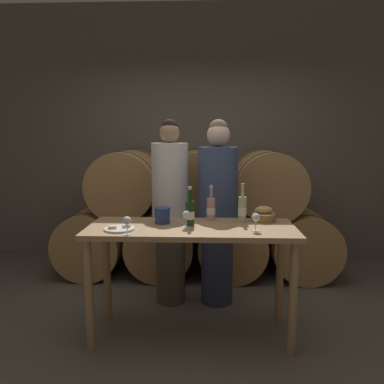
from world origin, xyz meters
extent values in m
plane|color=#564F44|center=(0.00, 0.00, 0.00)|extent=(10.00, 10.00, 0.00)
cube|color=#60594F|center=(0.00, 2.06, 1.60)|extent=(10.00, 0.12, 3.20)
cylinder|color=#A87A47|center=(-1.20, 1.45, 0.37)|extent=(0.75, 0.97, 0.75)
cylinder|color=#2D2D33|center=(-1.20, 1.14, 0.37)|extent=(0.76, 0.02, 0.76)
cylinder|color=#2D2D33|center=(-1.20, 1.76, 0.37)|extent=(0.76, 0.02, 0.76)
cylinder|color=#A87A47|center=(-0.40, 1.45, 0.37)|extent=(0.75, 0.97, 0.75)
cylinder|color=#2D2D33|center=(-0.40, 1.14, 0.37)|extent=(0.76, 0.02, 0.76)
cylinder|color=#2D2D33|center=(-0.40, 1.76, 0.37)|extent=(0.76, 0.02, 0.76)
cylinder|color=#A87A47|center=(0.40, 1.45, 0.37)|extent=(0.75, 0.97, 0.75)
cylinder|color=#2D2D33|center=(0.40, 1.14, 0.37)|extent=(0.76, 0.02, 0.76)
cylinder|color=#2D2D33|center=(0.40, 1.76, 0.37)|extent=(0.76, 0.02, 0.76)
cylinder|color=#A87A47|center=(1.20, 1.45, 0.37)|extent=(0.75, 0.97, 0.75)
cylinder|color=#2D2D33|center=(1.20, 1.14, 0.37)|extent=(0.76, 0.02, 0.76)
cylinder|color=#2D2D33|center=(1.20, 1.76, 0.37)|extent=(0.76, 0.02, 0.76)
cylinder|color=#A87A47|center=(-0.80, 1.45, 1.04)|extent=(0.75, 0.97, 0.75)
cylinder|color=#2D2D33|center=(-0.80, 1.14, 1.04)|extent=(0.76, 0.02, 0.76)
cylinder|color=#2D2D33|center=(-0.80, 1.76, 1.04)|extent=(0.76, 0.02, 0.76)
cylinder|color=#A87A47|center=(0.00, 1.45, 1.04)|extent=(0.75, 0.97, 0.75)
cylinder|color=#2D2D33|center=(0.00, 1.14, 1.04)|extent=(0.76, 0.02, 0.76)
cylinder|color=#2D2D33|center=(0.00, 1.76, 1.04)|extent=(0.76, 0.02, 0.76)
cylinder|color=#A87A47|center=(0.80, 1.45, 1.04)|extent=(0.75, 0.97, 0.75)
cylinder|color=#2D2D33|center=(0.80, 1.14, 1.04)|extent=(0.76, 0.02, 0.76)
cylinder|color=#2D2D33|center=(0.80, 1.76, 1.04)|extent=(0.76, 0.02, 0.76)
cylinder|color=#99754C|center=(-0.74, -0.25, 0.43)|extent=(0.06, 0.06, 0.86)
cylinder|color=#99754C|center=(0.74, -0.25, 0.43)|extent=(0.06, 0.06, 0.86)
cylinder|color=#99754C|center=(-0.74, 0.25, 0.43)|extent=(0.06, 0.06, 0.86)
cylinder|color=#99754C|center=(0.74, 0.25, 0.43)|extent=(0.06, 0.06, 0.86)
cube|color=#99754C|center=(0.00, 0.00, 0.88)|extent=(1.61, 0.62, 0.04)
cylinder|color=#4C4238|center=(-0.23, 0.61, 0.43)|extent=(0.28, 0.28, 0.85)
cylinder|color=silver|center=(-0.23, 0.61, 1.19)|extent=(0.34, 0.34, 0.67)
sphere|color=#997051|center=(-0.23, 0.61, 1.61)|extent=(0.18, 0.18, 0.18)
sphere|color=black|center=(-0.23, 0.63, 1.67)|extent=(0.15, 0.15, 0.15)
cylinder|color=#2D334C|center=(0.22, 0.61, 0.42)|extent=(0.30, 0.30, 0.83)
cylinder|color=#3D4C75|center=(0.22, 0.61, 1.16)|extent=(0.37, 0.37, 0.66)
sphere|color=beige|center=(0.22, 0.61, 1.59)|extent=(0.21, 0.21, 0.21)
sphere|color=#75604C|center=(0.22, 0.63, 1.65)|extent=(0.17, 0.17, 0.17)
cylinder|color=#193819|center=(-0.01, 0.03, 1.00)|extent=(0.07, 0.07, 0.20)
cylinder|color=#193819|center=(-0.01, 0.03, 1.14)|extent=(0.03, 0.03, 0.09)
cylinder|color=#B7B7BC|center=(-0.01, 0.03, 1.19)|extent=(0.03, 0.03, 0.02)
cylinder|color=white|center=(-0.01, 0.03, 0.98)|extent=(0.07, 0.07, 0.06)
cylinder|color=#ADBC7F|center=(0.41, 0.18, 1.00)|extent=(0.07, 0.07, 0.20)
cylinder|color=#ADBC7F|center=(0.41, 0.18, 1.15)|extent=(0.03, 0.03, 0.09)
cylinder|color=gold|center=(0.41, 0.18, 1.20)|extent=(0.03, 0.03, 0.02)
cylinder|color=white|center=(0.41, 0.18, 0.98)|extent=(0.07, 0.07, 0.07)
cylinder|color=#BC8E93|center=(0.15, 0.22, 0.99)|extent=(0.07, 0.07, 0.18)
cylinder|color=#BC8E93|center=(0.15, 0.22, 1.12)|extent=(0.03, 0.03, 0.09)
cylinder|color=#B7B7BC|center=(0.15, 0.22, 1.18)|extent=(0.03, 0.03, 0.02)
cylinder|color=white|center=(0.15, 0.22, 0.97)|extent=(0.07, 0.07, 0.06)
cylinder|color=navy|center=(-0.24, 0.09, 0.96)|extent=(0.12, 0.12, 0.13)
cylinder|color=navy|center=(-0.24, 0.09, 1.02)|extent=(0.13, 0.13, 0.01)
cylinder|color=olive|center=(0.59, 0.21, 0.93)|extent=(0.19, 0.19, 0.06)
ellipsoid|color=tan|center=(0.59, 0.21, 0.99)|extent=(0.14, 0.09, 0.07)
cylinder|color=white|center=(-0.53, -0.13, 0.90)|extent=(0.23, 0.23, 0.01)
cube|color=beige|center=(-0.49, -0.11, 0.92)|extent=(0.07, 0.06, 0.02)
cube|color=beige|center=(-0.58, -0.15, 0.92)|extent=(0.07, 0.06, 0.02)
cylinder|color=white|center=(-0.44, -0.26, 0.90)|extent=(0.06, 0.06, 0.00)
cylinder|color=white|center=(-0.44, -0.26, 0.94)|extent=(0.01, 0.01, 0.07)
sphere|color=white|center=(-0.44, -0.26, 1.00)|extent=(0.06, 0.06, 0.06)
cylinder|color=white|center=(-0.04, -0.04, 0.90)|extent=(0.06, 0.06, 0.00)
cylinder|color=white|center=(-0.04, -0.04, 0.94)|extent=(0.01, 0.01, 0.07)
sphere|color=white|center=(-0.04, -0.04, 1.00)|extent=(0.06, 0.06, 0.06)
cylinder|color=white|center=(0.48, -0.12, 0.90)|extent=(0.06, 0.06, 0.00)
cylinder|color=white|center=(0.48, -0.12, 0.94)|extent=(0.01, 0.01, 0.07)
sphere|color=white|center=(0.48, -0.12, 1.00)|extent=(0.06, 0.06, 0.06)
camera|label=1|loc=(0.12, -2.81, 1.60)|focal=35.00mm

